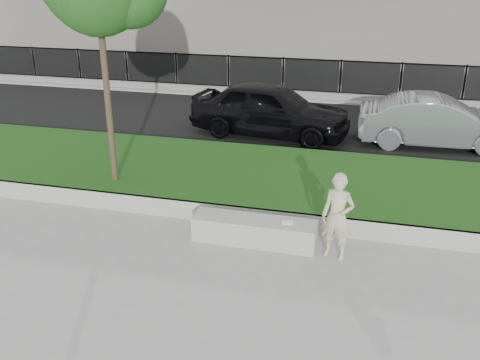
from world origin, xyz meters
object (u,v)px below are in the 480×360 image
(man, at_px, (338,217))
(book, at_px, (287,222))
(car_silver, at_px, (437,122))
(car_dark, at_px, (270,109))
(stone_bench, at_px, (254,231))

(man, bearing_deg, book, -175.79)
(car_silver, bearing_deg, car_dark, 89.29)
(car_silver, bearing_deg, man, 159.36)
(book, bearing_deg, car_dark, 91.45)
(man, xyz_separation_m, book, (-0.92, 0.16, -0.31))
(stone_bench, height_order, car_dark, car_dark)
(stone_bench, xyz_separation_m, man, (1.55, -0.15, 0.56))
(car_dark, bearing_deg, stone_bench, -163.20)
(book, relative_size, car_dark, 0.04)
(stone_bench, bearing_deg, man, -5.54)
(man, distance_m, car_dark, 7.28)
(book, height_order, car_dark, car_dark)
(car_dark, bearing_deg, man, -151.26)
(car_dark, bearing_deg, car_silver, -79.99)
(stone_bench, distance_m, car_silver, 7.83)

